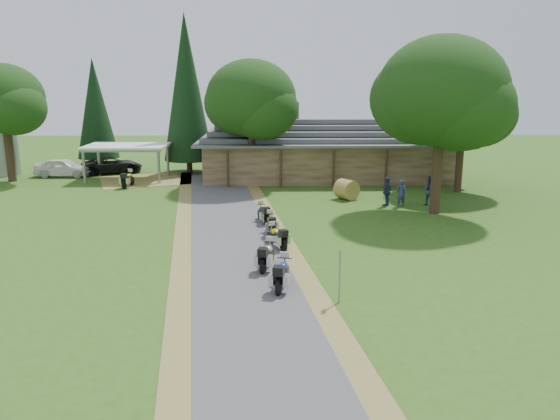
{
  "coord_description": "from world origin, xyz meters",
  "views": [
    {
      "loc": [
        1.22,
        -21.3,
        7.94
      ],
      "look_at": [
        1.69,
        5.32,
        1.6
      ],
      "focal_mm": 35.0,
      "sensor_mm": 36.0,
      "label": 1
    }
  ],
  "objects_px": {
    "car_dark_suv": "(112,161)",
    "motorcycle_row_e": "(263,213)",
    "car_white_sedan": "(63,165)",
    "carport": "(128,162)",
    "motorcycle_row_c": "(277,236)",
    "motorcycle_row_b": "(267,254)",
    "motorcycle_carport_a": "(128,178)",
    "motorcycle_row_d": "(271,223)",
    "hay_bale": "(347,190)",
    "lodge": "(328,148)",
    "motorcycle_row_a": "(282,272)",
    "silo": "(0,141)"
  },
  "relations": [
    {
      "from": "motorcycle_row_b",
      "to": "motorcycle_row_e",
      "type": "relative_size",
      "value": 1.08
    },
    {
      "from": "car_dark_suv",
      "to": "motorcycle_row_e",
      "type": "xyz_separation_m",
      "value": [
        13.46,
        -17.34,
        -0.48
      ]
    },
    {
      "from": "motorcycle_row_c",
      "to": "motorcycle_carport_a",
      "type": "distance_m",
      "value": 19.27
    },
    {
      "from": "car_dark_suv",
      "to": "motorcycle_row_b",
      "type": "xyz_separation_m",
      "value": [
        13.73,
        -25.13,
        -0.43
      ]
    },
    {
      "from": "car_dark_suv",
      "to": "motorcycle_row_a",
      "type": "bearing_deg",
      "value": -176.26
    },
    {
      "from": "motorcycle_row_d",
      "to": "hay_bale",
      "type": "relative_size",
      "value": 1.3
    },
    {
      "from": "motorcycle_row_b",
      "to": "motorcycle_carport_a",
      "type": "xyz_separation_m",
      "value": [
        -10.72,
        18.72,
        0.02
      ]
    },
    {
      "from": "car_white_sedan",
      "to": "motorcycle_row_a",
      "type": "height_order",
      "value": "car_white_sedan"
    },
    {
      "from": "car_dark_suv",
      "to": "hay_bale",
      "type": "xyz_separation_m",
      "value": [
        19.09,
        -11.13,
        -0.39
      ]
    },
    {
      "from": "motorcycle_row_e",
      "to": "lodge",
      "type": "bearing_deg",
      "value": -36.07
    },
    {
      "from": "carport",
      "to": "motorcycle_row_c",
      "type": "xyz_separation_m",
      "value": [
        12.0,
        -19.02,
        -0.82
      ]
    },
    {
      "from": "silo",
      "to": "motorcycle_row_a",
      "type": "distance_m",
      "value": 35.77
    },
    {
      "from": "car_white_sedan",
      "to": "hay_bale",
      "type": "relative_size",
      "value": 4.38
    },
    {
      "from": "car_white_sedan",
      "to": "motorcycle_row_e",
      "type": "bearing_deg",
      "value": -129.8
    },
    {
      "from": "silo",
      "to": "motorcycle_row_d",
      "type": "bearing_deg",
      "value": -39.61
    },
    {
      "from": "car_white_sedan",
      "to": "motorcycle_row_e",
      "type": "xyz_separation_m",
      "value": [
        17.09,
        -15.64,
        -0.4
      ]
    },
    {
      "from": "lodge",
      "to": "silo",
      "type": "height_order",
      "value": "silo"
    },
    {
      "from": "motorcycle_row_a",
      "to": "motorcycle_row_c",
      "type": "distance_m",
      "value": 5.38
    },
    {
      "from": "car_white_sedan",
      "to": "motorcycle_row_e",
      "type": "height_order",
      "value": "car_white_sedan"
    },
    {
      "from": "silo",
      "to": "motorcycle_carport_a",
      "type": "distance_m",
      "value": 13.69
    },
    {
      "from": "silo",
      "to": "motorcycle_row_d",
      "type": "xyz_separation_m",
      "value": [
        23.09,
        -19.11,
        -2.33
      ]
    },
    {
      "from": "motorcycle_row_c",
      "to": "motorcycle_row_e",
      "type": "distance_m",
      "value": 4.83
    },
    {
      "from": "motorcycle_row_a",
      "to": "motorcycle_row_d",
      "type": "relative_size",
      "value": 1.08
    },
    {
      "from": "motorcycle_row_a",
      "to": "motorcycle_row_b",
      "type": "relative_size",
      "value": 1.02
    },
    {
      "from": "lodge",
      "to": "motorcycle_row_e",
      "type": "bearing_deg",
      "value": -109.12
    },
    {
      "from": "motorcycle_row_d",
      "to": "motorcycle_row_e",
      "type": "relative_size",
      "value": 1.02
    },
    {
      "from": "motorcycle_carport_a",
      "to": "silo",
      "type": "bearing_deg",
      "value": 72.54
    },
    {
      "from": "car_white_sedan",
      "to": "motorcycle_row_a",
      "type": "distance_m",
      "value": 31.42
    },
    {
      "from": "motorcycle_row_b",
      "to": "car_white_sedan",
      "type": "bearing_deg",
      "value": 50.05
    },
    {
      "from": "silo",
      "to": "carport",
      "type": "distance_m",
      "value": 11.73
    },
    {
      "from": "silo",
      "to": "motorcycle_row_c",
      "type": "relative_size",
      "value": 3.4
    },
    {
      "from": "car_white_sedan",
      "to": "motorcycle_carport_a",
      "type": "xyz_separation_m",
      "value": [
        6.64,
        -4.72,
        -0.33
      ]
    },
    {
      "from": "car_white_sedan",
      "to": "motorcycle_row_b",
      "type": "bearing_deg",
      "value": -140.81
    },
    {
      "from": "motorcycle_row_c",
      "to": "hay_bale",
      "type": "distance_m",
      "value": 12.02
    },
    {
      "from": "motorcycle_row_d",
      "to": "silo",
      "type": "bearing_deg",
      "value": 44.69
    },
    {
      "from": "car_dark_suv",
      "to": "motorcycle_row_b",
      "type": "distance_m",
      "value": 28.64
    },
    {
      "from": "silo",
      "to": "car_white_sedan",
      "type": "bearing_deg",
      "value": -10.98
    },
    {
      "from": "car_dark_suv",
      "to": "motorcycle_row_e",
      "type": "bearing_deg",
      "value": -165.97
    },
    {
      "from": "motorcycle_row_d",
      "to": "hay_bale",
      "type": "height_order",
      "value": "hay_bale"
    },
    {
      "from": "carport",
      "to": "car_white_sedan",
      "type": "bearing_deg",
      "value": 167.04
    },
    {
      "from": "carport",
      "to": "motorcycle_row_c",
      "type": "height_order",
      "value": "carport"
    },
    {
      "from": "hay_bale",
      "to": "carport",
      "type": "bearing_deg",
      "value": 154.54
    },
    {
      "from": "hay_bale",
      "to": "motorcycle_row_a",
      "type": "bearing_deg",
      "value": -106.24
    },
    {
      "from": "carport",
      "to": "motorcycle_row_b",
      "type": "xyz_separation_m",
      "value": [
        11.54,
        -22.05,
        -0.78
      ]
    },
    {
      "from": "carport",
      "to": "hay_bale",
      "type": "distance_m",
      "value": 18.74
    },
    {
      "from": "motorcycle_row_a",
      "to": "motorcycle_carport_a",
      "type": "distance_m",
      "value": 23.92
    },
    {
      "from": "car_dark_suv",
      "to": "motorcycle_row_e",
      "type": "height_order",
      "value": "car_dark_suv"
    },
    {
      "from": "hay_bale",
      "to": "motorcycle_row_b",
      "type": "bearing_deg",
      "value": -110.96
    },
    {
      "from": "lodge",
      "to": "carport",
      "type": "xyz_separation_m",
      "value": [
        -16.49,
        -0.79,
        -1.04
      ]
    },
    {
      "from": "car_white_sedan",
      "to": "lodge",
      "type": "bearing_deg",
      "value": -88.87
    }
  ]
}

